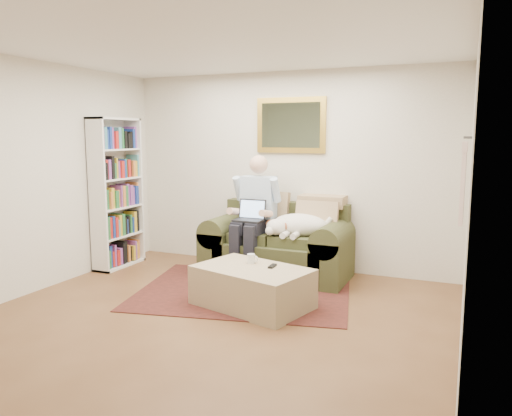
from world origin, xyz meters
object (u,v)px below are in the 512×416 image
Objects in this scene: sofa at (277,251)px; seated_man at (253,217)px; coffee_mug at (251,259)px; bookshelf at (117,193)px; sleeping_dog at (300,225)px; ottoman at (252,287)px; laptop at (250,215)px.

sofa is 1.19× the size of seated_man.
bookshelf is (-2.25, 0.64, 0.53)m from coffee_mug.
seated_man reaches higher than sleeping_dog.
sleeping_dog is at bearing 76.46° from coffee_mug.
ottoman is at bearing -97.49° from sleeping_dog.
ottoman is 11.51× the size of coffee_mug.
bookshelf reaches higher than sleeping_dog.
sleeping_dog is 0.65× the size of ottoman.
bookshelf reaches higher than coffee_mug.
laptop reaches higher than ottoman.
sleeping_dog is 1.01m from coffee_mug.
sofa is 0.60m from laptop.
sofa is 18.10× the size of coffee_mug.
sofa is 1.06m from coffee_mug.
seated_man reaches higher than laptop.
coffee_mug is (0.37, -0.81, -0.33)m from laptop.
seated_man is at bearing -172.87° from sleeping_dog.
sleeping_dog is (0.60, 0.07, -0.07)m from seated_man.
sleeping_dog is at bearing 13.64° from laptop.
laptop is (-0.27, -0.24, 0.49)m from sofa.
coffee_mug is (-0.08, 0.16, 0.26)m from ottoman.
sleeping_dog is at bearing 82.51° from ottoman.
seated_man is 0.76× the size of bookshelf.
sofa is 1.57× the size of ottoman.
bookshelf is (-2.34, 0.80, 0.79)m from ottoman.
seated_man is at bearing 7.34° from bookshelf.
laptop is at bearing -138.98° from sofa.
sofa is 2.43× the size of sleeping_dog.
sofa is at bearing 41.02° from laptop.
bookshelf is (-1.89, -0.17, 0.20)m from laptop.
sleeping_dog is at bearing 7.13° from seated_man.
bookshelf is at bearing -169.27° from sofa.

